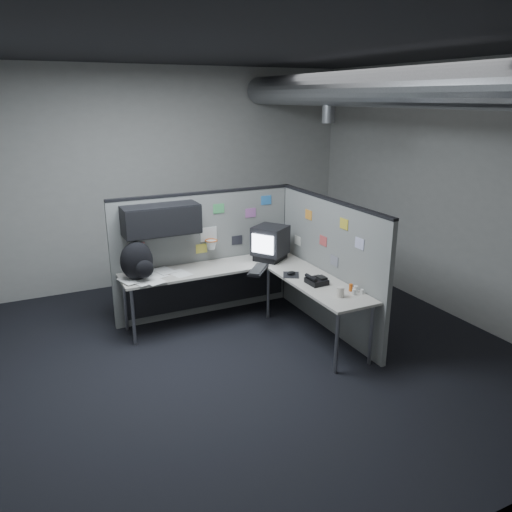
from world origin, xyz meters
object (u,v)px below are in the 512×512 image
phone (316,281)px  desk (241,280)px  keyboard (258,270)px  backpack (137,262)px  monitor (270,243)px

phone → desk: bearing=135.8°
keyboard → backpack: bearing=162.2°
phone → monitor: bearing=102.0°
monitor → phone: bearing=-76.1°
keyboard → monitor: bearing=41.6°
backpack → keyboard: bearing=-14.0°
monitor → keyboard: monitor is taller
keyboard → backpack: (-1.38, 0.34, 0.21)m
desk → backpack: (-1.20, 0.23, 0.34)m
desk → phone: size_ratio=10.26×
keyboard → phone: size_ratio=1.95×
monitor → keyboard: size_ratio=1.23×
backpack → monitor: bearing=0.3°
desk → keyboard: (0.19, -0.11, 0.14)m
phone → backpack: backpack is taller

